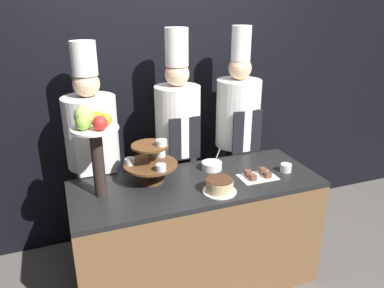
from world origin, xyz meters
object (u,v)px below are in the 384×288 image
at_px(tiered_stand, 151,161).
at_px(chef_center_left, 178,137).
at_px(cake_square_tray, 258,175).
at_px(chef_left, 93,152).
at_px(cake_round, 220,186).
at_px(fruit_pedestal, 94,135).
at_px(cup_white, 286,168).
at_px(chef_center_right, 237,131).
at_px(serving_bowl_far, 212,166).

height_order(tiered_stand, chef_center_left, chef_center_left).
height_order(cake_square_tray, chef_center_left, chef_center_left).
bearing_deg(chef_left, cake_round, -44.25).
height_order(fruit_pedestal, cup_white, fruit_pedestal).
bearing_deg(chef_center_left, chef_center_right, -0.01).
bearing_deg(tiered_stand, cake_round, -38.53).
relative_size(serving_bowl_far, chef_center_left, 0.09).
xyz_separation_m(cup_white, chef_center_right, (-0.11, 0.59, 0.11)).
height_order(cup_white, chef_center_left, chef_center_left).
bearing_deg(serving_bowl_far, cake_square_tray, -44.07).
bearing_deg(chef_center_right, tiered_stand, -155.07).
relative_size(fruit_pedestal, chef_center_left, 0.32).
relative_size(tiered_stand, chef_left, 0.21).
bearing_deg(chef_center_left, serving_bowl_far, -68.09).
distance_m(cake_round, serving_bowl_far, 0.36).
relative_size(cake_square_tray, chef_center_left, 0.14).
bearing_deg(cake_round, cup_white, 11.28).
height_order(fruit_pedestal, chef_center_right, chef_center_right).
distance_m(cake_round, chef_left, 1.02).
bearing_deg(fruit_pedestal, cake_square_tray, -7.42).
height_order(cake_square_tray, chef_center_right, chef_center_right).
bearing_deg(tiered_stand, serving_bowl_far, 5.02).
bearing_deg(chef_center_left, chef_left, -180.00).
height_order(fruit_pedestal, chef_left, chef_left).
distance_m(cake_round, chef_center_left, 0.72).
xyz_separation_m(cake_round, chef_center_left, (-0.05, 0.71, 0.11)).
xyz_separation_m(cake_round, chef_center_right, (0.49, 0.71, 0.10)).
bearing_deg(chef_center_right, fruit_pedestal, -159.45).
relative_size(tiered_stand, cake_square_tray, 1.40).
relative_size(cup_white, chef_center_left, 0.04).
bearing_deg(cup_white, chef_center_left, 137.64).
bearing_deg(cup_white, tiered_stand, 169.22).
relative_size(tiered_stand, chef_center_left, 0.20).
bearing_deg(tiered_stand, cup_white, -10.78).
distance_m(cake_square_tray, chef_center_left, 0.74).
bearing_deg(tiered_stand, chef_center_right, 24.93).
xyz_separation_m(tiered_stand, fruit_pedestal, (-0.37, -0.06, 0.26)).
distance_m(chef_center_left, chef_center_right, 0.54).
bearing_deg(cake_square_tray, serving_bowl_far, 135.93).
xyz_separation_m(cake_square_tray, serving_bowl_far, (-0.26, 0.25, 0.01)).
relative_size(cake_round, chef_center_right, 0.12).
distance_m(tiered_stand, cake_round, 0.51).
relative_size(cake_round, cup_white, 2.79).
height_order(cup_white, chef_left, chef_left).
xyz_separation_m(chef_left, chef_center_left, (0.68, 0.00, 0.04)).
relative_size(tiered_stand, serving_bowl_far, 2.36).
bearing_deg(chef_center_right, chef_center_left, 179.99).
height_order(cake_round, chef_center_left, chef_center_left).
xyz_separation_m(serving_bowl_far, chef_center_left, (-0.15, 0.36, 0.12)).
height_order(cup_white, serving_bowl_far, serving_bowl_far).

